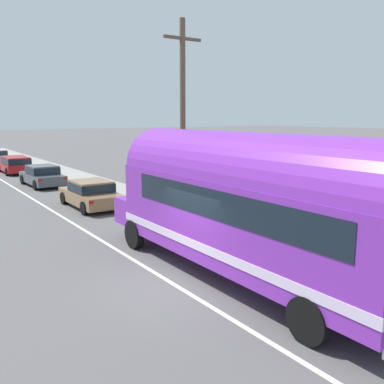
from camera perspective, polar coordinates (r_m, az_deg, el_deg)
The scene contains 8 objects.
ground_plane at distance 11.86m, azimuth -2.23°, elevation -12.37°, with size 300.00×300.00×0.00m, color #565454.
lane_markings at distance 23.00m, azimuth -14.80°, elevation -1.60°, with size 3.67×80.00×0.01m.
sidewalk_slab at distance 22.50m, azimuth -5.29°, elevation -1.38°, with size 2.66×90.00×0.15m, color gray.
utility_pole at distance 18.39m, azimuth -1.25°, elevation 9.75°, with size 1.80×0.24×8.50m.
painted_bus at distance 11.33m, azimuth 8.49°, elevation -1.35°, with size 2.61×12.22×4.12m.
car_lead at distance 22.00m, azimuth -13.37°, elevation -0.13°, with size 2.01×4.44×1.37m.
car_second at distance 29.74m, azimuth -19.37°, elevation 2.17°, with size 2.06×4.46×1.37m.
car_third at distance 37.15m, azimuth -22.56°, elevation 3.53°, with size 2.00×4.36×1.37m.
Camera 1 is at (-5.81, -9.29, 4.52)m, focal length 39.88 mm.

